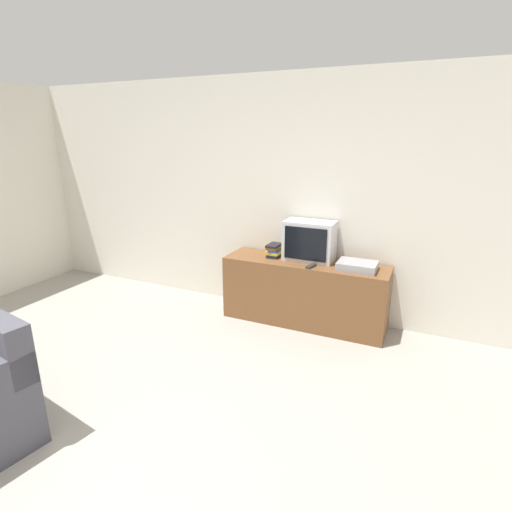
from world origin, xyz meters
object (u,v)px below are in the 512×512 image
(television, at_px, (309,241))
(book_stack, at_px, (274,250))
(set_top_box, at_px, (357,266))
(tv_stand, at_px, (304,292))
(remote_on_stand, at_px, (311,266))

(television, xyz_separation_m, book_stack, (-0.38, -0.04, -0.14))
(book_stack, xyz_separation_m, set_top_box, (0.92, -0.08, -0.03))
(tv_stand, xyz_separation_m, book_stack, (-0.37, 0.05, 0.42))
(remote_on_stand, bearing_deg, tv_stand, 125.64)
(tv_stand, height_order, set_top_box, set_top_box)
(tv_stand, distance_m, book_stack, 0.56)
(set_top_box, bearing_deg, television, 167.97)
(set_top_box, bearing_deg, tv_stand, 177.09)
(television, xyz_separation_m, remote_on_stand, (0.10, -0.24, -0.20))
(tv_stand, relative_size, television, 3.32)
(remote_on_stand, relative_size, set_top_box, 0.39)
(television, distance_m, remote_on_stand, 0.32)
(remote_on_stand, bearing_deg, book_stack, 157.38)
(tv_stand, height_order, book_stack, book_stack)
(tv_stand, bearing_deg, television, 83.77)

